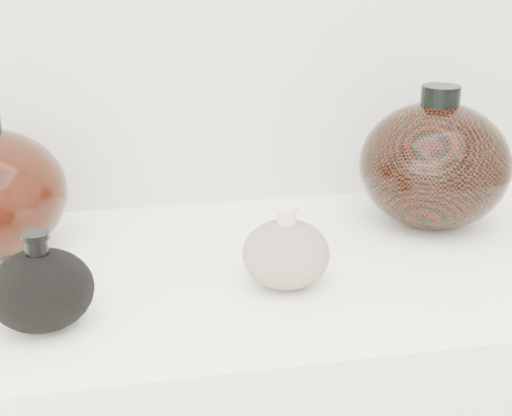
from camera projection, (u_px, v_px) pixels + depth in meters
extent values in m
cube|color=white|center=(235.00, 276.00, 0.96)|extent=(1.20, 0.50, 0.03)
ellipsoid|color=black|center=(42.00, 290.00, 0.79)|extent=(0.14, 0.14, 0.09)
cylinder|color=black|center=(37.00, 247.00, 0.77)|extent=(0.03, 0.03, 0.03)
cylinder|color=black|center=(35.00, 236.00, 0.77)|extent=(0.04, 0.04, 0.01)
ellipsoid|color=#B8A68C|center=(286.00, 254.00, 0.89)|extent=(0.12, 0.12, 0.09)
cylinder|color=beige|center=(287.00, 217.00, 0.87)|extent=(0.03, 0.03, 0.03)
cylinder|color=beige|center=(287.00, 207.00, 0.87)|extent=(0.03, 0.03, 0.01)
ellipsoid|color=black|center=(434.00, 165.00, 1.06)|extent=(0.27, 0.27, 0.19)
cylinder|color=black|center=(440.00, 98.00, 1.03)|extent=(0.07, 0.07, 0.04)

